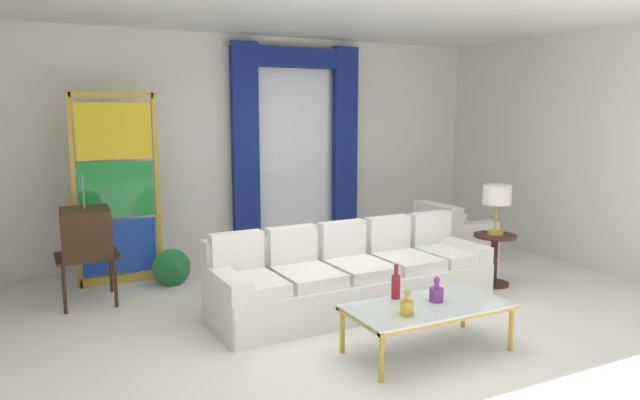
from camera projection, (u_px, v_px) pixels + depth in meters
The scene contains 16 objects.
ground_plane at pixel (358, 322), 5.53m from camera, with size 16.00×16.00×0.00m, color white.
wall_rear at pixel (247, 147), 8.00m from camera, with size 8.00×0.12×3.00m, color white.
wall_right at pixel (580, 150), 7.46m from camera, with size 0.12×7.00×3.00m, color white.
ceiling_slab at pixel (320, 7), 5.77m from camera, with size 8.00×7.60×0.04m, color white.
curtained_window at pixel (297, 129), 8.12m from camera, with size 2.00×0.17×2.70m.
couch_white_long at pixel (350, 277), 5.93m from camera, with size 2.94×0.99×0.86m.
coffee_table at pixel (428, 308), 4.78m from camera, with size 1.36×0.67×0.41m.
bottle_blue_decanter at pixel (436, 293), 4.84m from camera, with size 0.12×0.12×0.22m.
bottle_crystal_tall at pixel (407, 306), 4.52m from camera, with size 0.11×0.11×0.21m.
bottle_amber_squat at pixel (396, 285), 4.91m from camera, with size 0.08×0.08×0.30m.
vintage_tv at pixel (86, 234), 5.98m from camera, with size 0.62×0.62×1.35m.
armchair_white at pixel (452, 241), 7.68m from camera, with size 0.83×0.83×0.80m.
stained_glass_divider at pixel (117, 194), 6.61m from camera, with size 0.95×0.05×2.20m.
peacock_figurine at pixel (174, 269), 6.56m from camera, with size 0.44×0.60×0.50m.
round_side_table at pixel (494, 255), 6.65m from camera, with size 0.48×0.48×0.59m.
table_lamp_brass at pixel (497, 197), 6.54m from camera, with size 0.32×0.32×0.57m.
Camera 1 is at (-2.71, -4.55, 1.99)m, focal length 32.48 mm.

